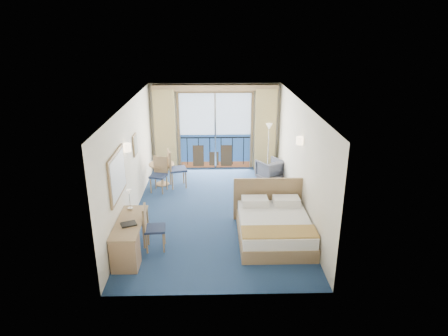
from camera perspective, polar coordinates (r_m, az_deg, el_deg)
floor at (r=9.97m, az=-1.11°, el=-6.17°), size 6.50×6.50×0.00m
room_walls at (r=9.33m, az=-1.18°, el=3.68°), size 4.04×6.54×2.72m
balcony_door at (r=12.60m, az=-1.28°, el=4.99°), size 2.36×0.03×2.52m
curtain_left at (r=12.51m, az=-8.40°, el=5.31°), size 0.65×0.22×2.55m
curtain_right at (r=12.52m, az=5.89°, el=5.43°), size 0.65×0.22×2.55m
pelmet at (r=12.19m, az=-1.30°, el=11.40°), size 3.80×0.25×0.18m
mirror at (r=8.21m, az=-15.00°, el=-0.99°), size 0.05×1.25×0.95m
wall_print at (r=10.00m, az=-12.57°, el=3.26°), size 0.04×0.42×0.52m
sconce_left at (r=8.94m, az=-13.71°, el=2.86°), size 0.18×0.18×0.18m
sconce_right at (r=9.37m, az=10.80°, el=3.87°), size 0.18×0.18×0.18m
bed at (r=8.73m, az=7.11°, el=-8.22°), size 1.65×1.96×1.04m
nightstand at (r=9.82m, az=9.19°, el=-4.92°), size 0.46×0.44×0.60m
phone at (r=9.66m, az=9.50°, el=-3.14°), size 0.21×0.19×0.08m
armchair at (r=11.90m, az=6.61°, el=-0.24°), size 0.92×0.93×0.62m
floor_lamp at (r=12.24m, az=6.41°, el=4.61°), size 0.22×0.22×1.55m
desk at (r=7.96m, az=-13.79°, el=-10.83°), size 0.52×1.51×0.71m
desk_chair at (r=8.29m, az=-10.44°, el=-8.03°), size 0.45×0.44×0.96m
folder at (r=8.04m, az=-13.49°, el=-7.79°), size 0.36×0.32×0.03m
desk_lamp at (r=8.53m, az=-13.40°, el=-3.81°), size 0.12×0.12×0.43m
round_table at (r=11.54m, az=-8.90°, el=-0.09°), size 0.71×0.71×0.64m
table_chair_a at (r=11.27m, az=-7.13°, el=0.22°), size 0.58×0.57×1.09m
table_chair_b at (r=11.12m, az=-9.21°, el=-0.57°), size 0.51×0.52×0.96m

